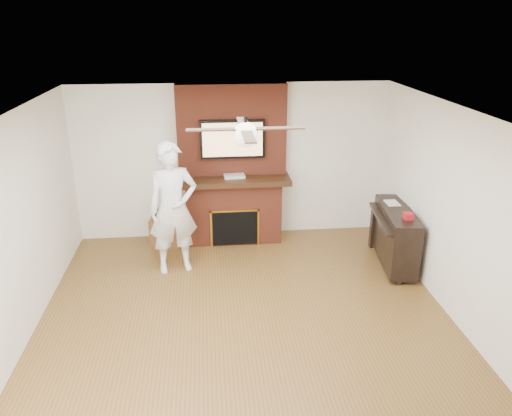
{
  "coord_description": "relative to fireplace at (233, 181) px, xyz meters",
  "views": [
    {
      "loc": [
        -0.41,
        -5.01,
        3.47
      ],
      "look_at": [
        0.2,
        0.9,
        1.16
      ],
      "focal_mm": 35.0,
      "sensor_mm": 36.0,
      "label": 1
    }
  ],
  "objects": [
    {
      "name": "candle_orange",
      "position": [
        -0.06,
        -0.24,
        -0.93
      ],
      "size": [
        0.08,
        0.08,
        0.13
      ],
      "primitive_type": "cylinder",
      "color": "red",
      "rests_on": "ground"
    },
    {
      "name": "candle_blue",
      "position": [
        0.11,
        -0.16,
        -0.96
      ],
      "size": [
        0.06,
        0.06,
        0.07
      ],
      "primitive_type": "cylinder",
      "color": "#3A61AF",
      "rests_on": "ground"
    },
    {
      "name": "cable_box",
      "position": [
        0.02,
        -0.1,
        0.11
      ],
      "size": [
        0.33,
        0.21,
        0.05
      ],
      "primitive_type": "cube",
      "rotation": [
        0.0,
        0.0,
        0.07
      ],
      "color": "silver",
      "rests_on": "fireplace"
    },
    {
      "name": "side_table",
      "position": [
        -1.1,
        -0.07,
        -0.75
      ],
      "size": [
        0.51,
        0.51,
        0.53
      ],
      "rotation": [
        0.0,
        0.0,
        -0.11
      ],
      "color": "brown",
      "rests_on": "ground"
    },
    {
      "name": "person",
      "position": [
        -0.9,
        -1.0,
        -0.05
      ],
      "size": [
        0.78,
        0.61,
        1.89
      ],
      "primitive_type": "imported",
      "rotation": [
        0.0,
        0.0,
        0.23
      ],
      "color": "silver",
      "rests_on": "ground"
    },
    {
      "name": "ceiling_fan",
      "position": [
        -0.0,
        -2.55,
        1.34
      ],
      "size": [
        1.21,
        1.21,
        0.31
      ],
      "color": "black",
      "rests_on": "room_shell"
    },
    {
      "name": "fireplace",
      "position": [
        0.0,
        0.0,
        0.0
      ],
      "size": [
        1.78,
        0.64,
        2.5
      ],
      "color": "brown",
      "rests_on": "ground"
    },
    {
      "name": "piano",
      "position": [
        2.29,
        -1.17,
        -0.53
      ],
      "size": [
        0.64,
        1.36,
        0.95
      ],
      "rotation": [
        0.0,
        0.0,
        -0.12
      ],
      "color": "black",
      "rests_on": "ground"
    },
    {
      "name": "room_shell",
      "position": [
        0.0,
        -2.55,
        0.25
      ],
      "size": [
        5.36,
        5.86,
        2.86
      ],
      "color": "brown",
      "rests_on": "ground"
    },
    {
      "name": "candle_green",
      "position": [
        -0.03,
        -0.2,
        -0.94
      ],
      "size": [
        0.07,
        0.07,
        0.1
      ],
      "primitive_type": "cylinder",
      "color": "#398E39",
      "rests_on": "ground"
    },
    {
      "name": "tv",
      "position": [
        0.0,
        -0.05,
        0.68
      ],
      "size": [
        1.0,
        0.08,
        0.6
      ],
      "color": "black",
      "rests_on": "fireplace"
    },
    {
      "name": "candle_cream",
      "position": [
        0.12,
        -0.18,
        -0.94
      ],
      "size": [
        0.08,
        0.08,
        0.11
      ],
      "primitive_type": "cylinder",
      "color": "beige",
      "rests_on": "ground"
    }
  ]
}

